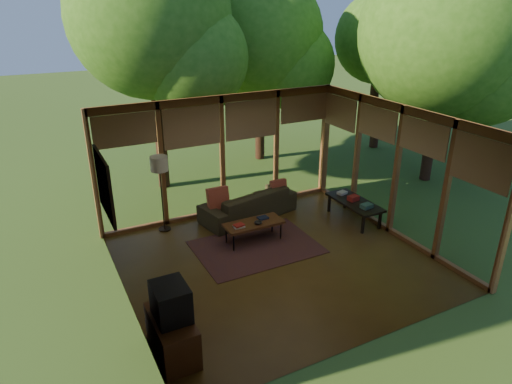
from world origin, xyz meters
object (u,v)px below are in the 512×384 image
media_cabinet (172,335)px  floor_lamp (159,168)px  television (171,302)px  sofa (248,203)px  coffee_table (254,224)px  side_console (354,203)px

media_cabinet → floor_lamp: size_ratio=0.61×
media_cabinet → television: size_ratio=1.82×
floor_lamp → media_cabinet: bearing=-104.9°
sofa → media_cabinet: bearing=38.7°
coffee_table → floor_lamp: bearing=138.0°
floor_lamp → coffee_table: 2.22m
floor_lamp → coffee_table: size_ratio=1.38×
media_cabinet → coffee_table: bearing=43.7°
side_console → television: bearing=-155.6°
television → side_console: size_ratio=0.39×
television → coffee_table: size_ratio=0.46×
media_cabinet → side_console: media_cabinet is taller
media_cabinet → television: bearing=0.0°
sofa → floor_lamp: floor_lamp is taller
media_cabinet → television: 0.55m
television → side_console: bearing=24.4°
television → side_console: television is taller
television → floor_lamp: 3.82m
sofa → media_cabinet: sofa is taller
side_console → coffee_table: bearing=176.8°
sofa → side_console: size_ratio=1.57×
floor_lamp → side_console: size_ratio=1.18×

